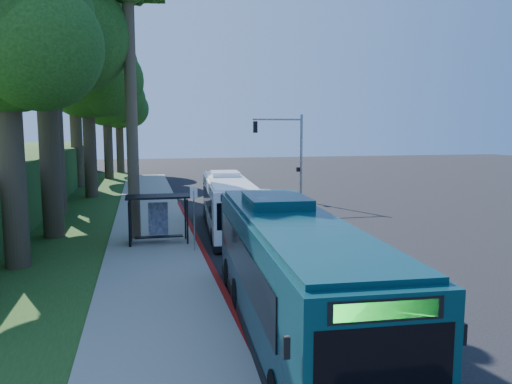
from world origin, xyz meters
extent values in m
plane|color=black|center=(0.00, 0.00, 0.00)|extent=(140.00, 140.00, 0.00)
cube|color=gray|center=(-7.30, 0.00, 0.06)|extent=(4.50, 70.00, 0.12)
cube|color=maroon|center=(-5.00, -4.00, 0.07)|extent=(0.25, 30.00, 0.13)
cube|color=#234719|center=(-13.00, 5.00, 0.03)|extent=(8.00, 70.00, 0.06)
cube|color=black|center=(-7.00, -3.00, 2.50)|extent=(3.20, 1.50, 0.10)
cube|color=black|center=(-8.45, -3.00, 1.20)|extent=(0.06, 1.30, 2.20)
cube|color=navy|center=(-7.00, -2.30, 1.25)|extent=(1.00, 0.12, 1.70)
cube|color=black|center=(-7.00, -3.10, 0.45)|extent=(2.40, 0.40, 0.06)
cube|color=black|center=(-8.40, -2.40, 1.20)|extent=(0.08, 0.08, 2.40)
cube|color=black|center=(-5.60, -2.40, 1.20)|extent=(0.08, 0.08, 2.40)
cube|color=black|center=(-8.40, -3.60, 1.20)|extent=(0.08, 0.08, 2.40)
cube|color=black|center=(-5.60, -3.60, 1.20)|extent=(0.08, 0.08, 2.40)
cylinder|color=gray|center=(-5.40, -5.00, 1.50)|extent=(0.06, 0.06, 3.00)
cube|color=white|center=(-5.40, -5.00, 2.90)|extent=(0.35, 0.04, 0.55)
cylinder|color=gray|center=(4.80, 10.00, 3.50)|extent=(0.20, 0.20, 7.00)
cylinder|color=gray|center=(2.80, 10.00, 6.60)|extent=(4.00, 0.14, 0.14)
cube|color=black|center=(1.00, 10.00, 6.00)|extent=(0.30, 0.30, 0.90)
cube|color=black|center=(4.55, 10.00, 2.60)|extent=(0.25, 0.25, 0.35)
cylinder|color=#4C3F2D|center=(-8.20, -1.50, 6.50)|extent=(0.60, 0.60, 13.00)
cylinder|color=#382B1E|center=(-12.50, 0.00, 5.25)|extent=(1.10, 1.10, 10.50)
sphere|color=#164011|center=(-12.50, 0.00, 11.70)|extent=(8.00, 8.00, 8.00)
sphere|color=#164011|center=(-10.90, -1.20, 10.50)|extent=(5.60, 5.60, 5.60)
sphere|color=#164011|center=(-13.90, 1.40, 10.80)|extent=(5.20, 5.20, 5.20)
cylinder|color=#382B1E|center=(-13.50, 8.00, 5.95)|extent=(1.18, 1.18, 11.90)
sphere|color=#164011|center=(-13.50, 8.00, 13.26)|extent=(10.00, 10.00, 10.00)
sphere|color=#164011|center=(-11.50, 6.50, 11.90)|extent=(7.00, 7.00, 7.00)
sphere|color=#164011|center=(-15.25, 9.75, 12.24)|extent=(6.50, 6.50, 6.50)
cylinder|color=#382B1E|center=(-12.00, 16.00, 4.90)|extent=(1.06, 1.06, 9.80)
sphere|color=#164011|center=(-12.00, 16.00, 10.92)|extent=(8.40, 8.40, 8.40)
sphere|color=#164011|center=(-10.32, 14.74, 9.80)|extent=(5.88, 5.88, 5.88)
sphere|color=#164011|center=(-13.47, 17.47, 10.08)|extent=(5.46, 5.46, 5.46)
cylinder|color=#382B1E|center=(-14.00, 24.00, 5.60)|extent=(1.14, 1.14, 11.20)
sphere|color=#164011|center=(-14.00, 24.00, 12.48)|extent=(9.60, 9.60, 9.60)
sphere|color=#164011|center=(-12.08, 22.56, 11.20)|extent=(6.72, 6.72, 6.72)
sphere|color=#164011|center=(-15.68, 25.68, 11.52)|extent=(6.24, 6.24, 6.24)
cylinder|color=#382B1E|center=(-11.50, 32.00, 4.55)|extent=(1.02, 1.02, 9.10)
sphere|color=#164011|center=(-11.50, 32.00, 10.14)|extent=(8.00, 8.00, 8.00)
sphere|color=#164011|center=(-9.90, 30.80, 9.10)|extent=(5.60, 5.60, 5.60)
sphere|color=#164011|center=(-12.90, 33.40, 9.36)|extent=(5.20, 5.20, 5.20)
cylinder|color=#382B1E|center=(-10.50, 40.00, 4.20)|extent=(0.98, 0.98, 8.40)
sphere|color=#164011|center=(-10.50, 40.00, 9.36)|extent=(7.00, 7.00, 7.00)
sphere|color=#164011|center=(-9.10, 38.95, 8.40)|extent=(4.90, 4.90, 4.90)
sphere|color=#164011|center=(-11.72, 41.23, 8.64)|extent=(4.55, 4.55, 4.55)
cylinder|color=#382B1E|center=(-13.00, -6.00, 4.55)|extent=(1.02, 1.02, 9.10)
sphere|color=#164011|center=(-13.00, -6.00, 10.14)|extent=(7.20, 7.20, 7.20)
sphere|color=#164011|center=(-11.56, -7.08, 9.10)|extent=(5.04, 5.04, 5.04)
cube|color=white|center=(-2.97, -0.34, 1.63)|extent=(3.19, 11.18, 2.62)
cube|color=black|center=(-2.97, -0.34, 0.28)|extent=(3.21, 11.24, 0.32)
cube|color=black|center=(-2.94, 0.11, 1.89)|extent=(3.06, 8.77, 1.01)
cube|color=black|center=(-3.40, -5.80, 1.84)|extent=(2.07, 0.27, 1.29)
cube|color=black|center=(-2.55, 5.11, 1.93)|extent=(1.88, 0.25, 0.92)
cube|color=#19E533|center=(-3.40, -5.81, 2.71)|extent=(1.53, 0.21, 0.26)
cube|color=white|center=(-2.97, -0.34, 2.99)|extent=(2.96, 10.62, 0.11)
cube|color=white|center=(-2.83, 1.49, 3.15)|extent=(1.81, 2.42, 0.32)
cylinder|color=black|center=(-4.31, -3.78, 0.46)|extent=(0.35, 0.94, 0.92)
cylinder|color=black|center=(-2.19, -3.95, 0.46)|extent=(0.35, 0.94, 0.92)
cylinder|color=black|center=(-3.71, 3.92, 0.46)|extent=(0.35, 0.94, 0.92)
cylinder|color=black|center=(-1.59, 3.76, 0.46)|extent=(0.35, 0.94, 0.92)
cube|color=#0A3139|center=(-3.70, -15.22, 1.87)|extent=(3.42, 12.77, 3.00)
cube|color=black|center=(-3.70, -15.22, 0.32)|extent=(3.45, 12.83, 0.37)
cube|color=black|center=(-3.67, -14.70, 2.16)|extent=(3.32, 10.00, 1.16)
cube|color=black|center=(-4.07, -21.47, 2.11)|extent=(2.37, 0.26, 1.47)
cube|color=black|center=(-3.34, -8.97, 2.21)|extent=(2.15, 0.25, 1.05)
cube|color=#19E533|center=(-4.07, -21.49, 3.11)|extent=(1.75, 0.21, 0.29)
cube|color=#0A3139|center=(-3.70, -15.22, 3.42)|extent=(3.16, 12.12, 0.13)
cube|color=#0A3139|center=(-3.58, -13.12, 3.60)|extent=(2.03, 2.74, 0.37)
cylinder|color=black|center=(-4.64, -10.36, 0.53)|extent=(0.38, 1.07, 1.05)
cylinder|color=black|center=(-2.21, -10.50, 0.53)|extent=(0.38, 1.07, 1.05)
imported|color=silver|center=(0.54, 5.47, 0.79)|extent=(3.22, 5.93, 1.58)
camera|label=1|loc=(-7.75, -28.38, 5.95)|focal=35.00mm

